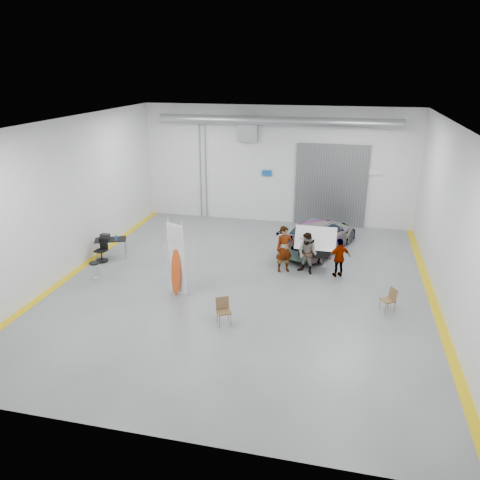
% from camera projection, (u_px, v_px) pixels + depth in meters
% --- Properties ---
extents(ground, '(16.00, 16.00, 0.00)m').
position_uv_depth(ground, '(243.00, 285.00, 17.73)').
color(ground, slate).
rests_on(ground, ground).
extents(room_shell, '(14.02, 16.18, 6.01)m').
position_uv_depth(room_shell, '(261.00, 167.00, 18.28)').
color(room_shell, silver).
rests_on(room_shell, ground).
extents(sedan_car, '(3.64, 5.24, 1.41)m').
position_uv_depth(sedan_car, '(319.00, 235.00, 20.93)').
color(sedan_car, white).
rests_on(sedan_car, ground).
extents(person_a, '(0.82, 0.73, 1.90)m').
position_uv_depth(person_a, '(284.00, 249.00, 18.61)').
color(person_a, '#9B6E54').
rests_on(person_a, ground).
extents(person_b, '(1.01, 0.92, 1.70)m').
position_uv_depth(person_b, '(307.00, 253.00, 18.45)').
color(person_b, slate).
rests_on(person_b, ground).
extents(person_c, '(0.98, 0.74, 1.57)m').
position_uv_depth(person_c, '(339.00, 258.00, 18.21)').
color(person_c, '#994933').
rests_on(person_c, ground).
extents(surfboard_display, '(0.75, 0.46, 2.85)m').
position_uv_depth(surfboard_display, '(179.00, 265.00, 16.59)').
color(surfboard_display, white).
rests_on(surfboard_display, ground).
extents(folding_chair_near, '(0.57, 0.61, 0.89)m').
position_uv_depth(folding_chair_near, '(224.00, 317.00, 14.94)').
color(folding_chair_near, brown).
rests_on(folding_chair_near, ground).
extents(folding_chair_far, '(0.54, 0.65, 0.85)m').
position_uv_depth(folding_chair_far, '(387.00, 305.00, 15.72)').
color(folding_chair_far, brown).
rests_on(folding_chair_far, ground).
extents(shop_stool, '(0.40, 0.40, 0.79)m').
position_uv_depth(shop_stool, '(95.00, 272.00, 17.91)').
color(shop_stool, black).
rests_on(shop_stool, ground).
extents(work_table, '(1.46, 1.12, 1.07)m').
position_uv_depth(work_table, '(109.00, 239.00, 20.07)').
color(work_table, gray).
rests_on(work_table, ground).
extents(office_chair, '(0.53, 0.54, 0.99)m').
position_uv_depth(office_chair, '(102.00, 251.00, 19.79)').
color(office_chair, black).
rests_on(office_chair, ground).
extents(trunk_lid, '(1.64, 1.00, 0.04)m').
position_uv_depth(trunk_lid, '(316.00, 236.00, 18.69)').
color(trunk_lid, silver).
rests_on(trunk_lid, sedan_car).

